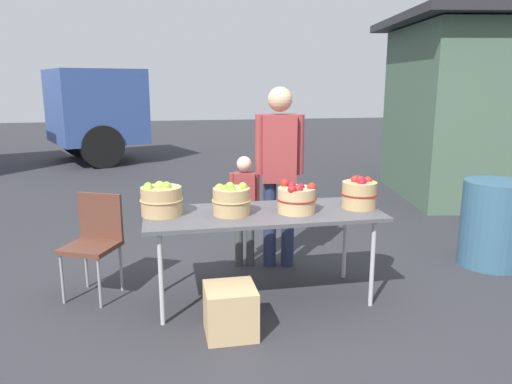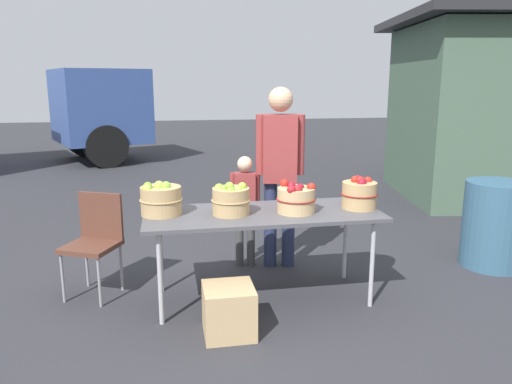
% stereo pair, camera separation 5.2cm
% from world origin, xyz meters
% --- Properties ---
extents(ground_plane, '(40.00, 40.00, 0.00)m').
position_xyz_m(ground_plane, '(0.00, 0.00, 0.00)').
color(ground_plane, '#2D2D33').
extents(market_table, '(1.90, 0.76, 0.75)m').
position_xyz_m(market_table, '(0.00, 0.00, 0.71)').
color(market_table, '#4C4C51').
rests_on(market_table, ground).
extents(apple_basket_green_0, '(0.34, 0.34, 0.28)m').
position_xyz_m(apple_basket_green_0, '(-0.80, 0.07, 0.87)').
color(apple_basket_green_0, tan).
rests_on(apple_basket_green_0, market_table).
extents(apple_basket_green_1, '(0.31, 0.31, 0.26)m').
position_xyz_m(apple_basket_green_1, '(-0.26, -0.02, 0.87)').
color(apple_basket_green_1, tan).
rests_on(apple_basket_green_1, market_table).
extents(apple_basket_red_0, '(0.32, 0.32, 0.26)m').
position_xyz_m(apple_basket_red_0, '(0.26, -0.06, 0.86)').
color(apple_basket_red_0, tan).
rests_on(apple_basket_red_0, market_table).
extents(apple_basket_red_1, '(0.30, 0.30, 0.27)m').
position_xyz_m(apple_basket_red_1, '(0.81, -0.02, 0.87)').
color(apple_basket_red_1, tan).
rests_on(apple_basket_red_1, market_table).
extents(vendor_adult, '(0.45, 0.29, 1.73)m').
position_xyz_m(vendor_adult, '(0.31, 0.72, 1.02)').
color(vendor_adult, '#262D4C').
rests_on(vendor_adult, ground).
extents(child_customer, '(0.29, 0.17, 1.09)m').
position_xyz_m(child_customer, '(-0.02, 0.78, 0.64)').
color(child_customer, '#3F3F3F').
rests_on(child_customer, ground).
extents(food_kiosk, '(3.94, 3.45, 2.74)m').
position_xyz_m(food_kiosk, '(4.42, 3.05, 1.38)').
color(food_kiosk, '#47604C').
rests_on(food_kiosk, ground).
extents(folding_chair, '(0.53, 0.53, 0.86)m').
position_xyz_m(folding_chair, '(-1.37, 0.37, 0.51)').
color(folding_chair, brown).
rests_on(folding_chair, ground).
extents(trash_barrel, '(0.61, 0.61, 0.84)m').
position_xyz_m(trash_barrel, '(2.38, 0.34, 0.42)').
color(trash_barrel, '#335972').
rests_on(trash_barrel, ground).
extents(produce_crate, '(0.36, 0.36, 0.36)m').
position_xyz_m(produce_crate, '(-0.35, -0.54, 0.18)').
color(produce_crate, tan).
rests_on(produce_crate, ground).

